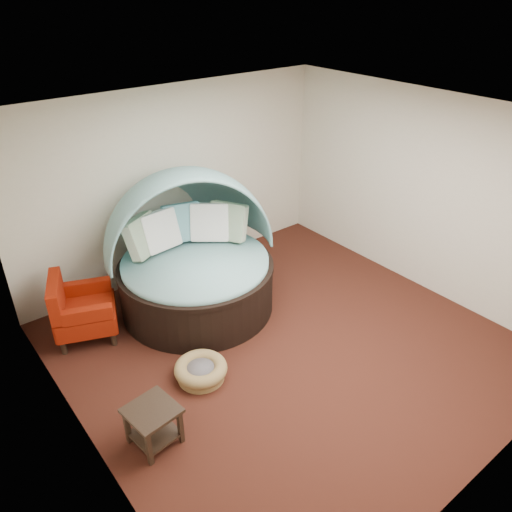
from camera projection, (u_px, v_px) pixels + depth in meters
floor at (286, 345)px, 6.26m from camera, size 5.00×5.00×0.00m
wall_back at (176, 183)px, 7.27m from camera, size 5.00×0.00×5.00m
wall_front at (506, 368)px, 3.86m from camera, size 5.00×0.00×5.00m
wall_left at (70, 335)px, 4.21m from camera, size 0.00×5.00×5.00m
wall_right at (424, 194)px, 6.92m from camera, size 0.00×5.00×5.00m
ceiling at (295, 122)px, 4.87m from camera, size 5.00×5.00×0.00m
canopy_daybed at (192, 246)px, 6.65m from camera, size 2.64×2.59×1.92m
pet_basket at (201, 370)px, 5.70m from camera, size 0.76×0.76×0.21m
red_armchair at (80, 310)px, 6.23m from camera, size 0.97×0.97×0.87m
side_table at (153, 421)px, 4.83m from camera, size 0.51×0.51×0.44m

